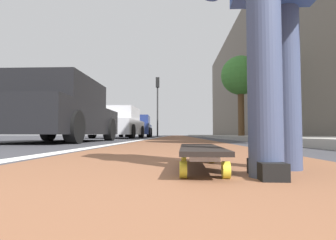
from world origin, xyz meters
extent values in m
plane|color=#38383D|center=(10.00, 0.00, 0.00)|extent=(80.00, 80.00, 0.00)
cube|color=brown|center=(24.00, 0.00, 0.00)|extent=(56.00, 2.01, 0.00)
cube|color=silver|center=(20.00, 1.15, 0.00)|extent=(52.00, 0.16, 0.01)
cube|color=#9E9B93|center=(18.00, -3.34, 0.06)|extent=(52.00, 3.20, 0.12)
cube|color=slate|center=(22.00, -6.09, 5.42)|extent=(40.00, 1.20, 10.84)
cylinder|color=yellow|center=(1.17, -0.04, 0.04)|extent=(0.07, 0.03, 0.07)
cylinder|color=yellow|center=(1.17, -0.21, 0.04)|extent=(0.07, 0.03, 0.07)
cylinder|color=yellow|center=(0.57, -0.02, 0.04)|extent=(0.07, 0.03, 0.07)
cylinder|color=yellow|center=(0.57, -0.19, 0.04)|extent=(0.07, 0.03, 0.07)
cube|color=silver|center=(1.17, -0.13, 0.08)|extent=(0.06, 0.12, 0.02)
cube|color=silver|center=(0.57, -0.11, 0.08)|extent=(0.06, 0.12, 0.02)
cube|color=black|center=(0.87, -0.12, 0.10)|extent=(0.85, 0.22, 0.02)
cylinder|color=#384260|center=(0.60, -0.36, 0.41)|extent=(0.14, 0.14, 0.82)
cylinder|color=#384260|center=(0.86, -0.55, 0.41)|extent=(0.14, 0.14, 0.82)
cube|color=black|center=(0.60, -0.36, 0.04)|extent=(0.26, 0.11, 0.07)
cube|color=black|center=(5.96, 2.84, 0.53)|extent=(4.26, 1.92, 0.70)
cube|color=black|center=(5.81, 2.84, 1.18)|extent=(2.35, 1.75, 0.60)
cube|color=#4C606B|center=(6.98, 2.83, 1.18)|extent=(0.06, 1.65, 0.51)
cylinder|color=black|center=(7.29, 3.72, 0.32)|extent=(0.64, 0.23, 0.64)
cylinder|color=black|center=(7.27, 1.93, 0.32)|extent=(0.64, 0.23, 0.64)
cylinder|color=black|center=(4.64, 1.96, 0.32)|extent=(0.64, 0.23, 0.64)
cube|color=silver|center=(12.73, 2.82, 0.53)|extent=(4.07, 2.01, 0.70)
cube|color=silver|center=(12.58, 2.83, 1.18)|extent=(2.26, 1.79, 0.60)
cube|color=#4C606B|center=(13.68, 2.79, 1.18)|extent=(0.10, 1.64, 0.51)
cylinder|color=black|center=(14.00, 3.67, 0.32)|extent=(0.64, 0.24, 0.63)
cylinder|color=black|center=(13.94, 1.89, 0.32)|extent=(0.64, 0.24, 0.63)
cylinder|color=black|center=(11.52, 3.75, 0.32)|extent=(0.64, 0.24, 0.63)
cylinder|color=black|center=(11.46, 1.98, 0.32)|extent=(0.64, 0.24, 0.63)
cube|color=navy|center=(18.75, 2.83, 0.54)|extent=(4.47, 2.09, 0.70)
cube|color=navy|center=(18.60, 2.82, 1.19)|extent=(2.49, 1.84, 0.60)
cube|color=#4C606B|center=(19.80, 2.88, 1.19)|extent=(0.12, 1.65, 0.51)
cylinder|color=black|center=(20.06, 3.78, 0.33)|extent=(0.67, 0.25, 0.66)
cylinder|color=black|center=(20.15, 2.00, 0.33)|extent=(0.67, 0.25, 0.66)
cylinder|color=black|center=(17.35, 3.65, 0.33)|extent=(0.67, 0.25, 0.66)
cylinder|color=black|center=(17.43, 1.87, 0.33)|extent=(0.67, 0.25, 0.66)
cylinder|color=#2D2D2D|center=(21.24, 1.55, 1.97)|extent=(0.12, 0.12, 3.94)
cube|color=black|center=(21.24, 1.55, 4.34)|extent=(0.24, 0.28, 0.80)
sphere|color=#360606|center=(21.37, 1.55, 4.60)|extent=(0.16, 0.16, 0.16)
sphere|color=#392907|center=(21.37, 1.55, 4.34)|extent=(0.16, 0.16, 0.16)
sphere|color=green|center=(21.37, 1.55, 4.08)|extent=(0.16, 0.16, 0.16)
cylinder|color=brown|center=(12.17, -2.94, 1.14)|extent=(0.29, 0.29, 2.28)
sphere|color=#3D7F33|center=(12.17, -2.94, 2.91)|extent=(1.80, 1.80, 1.80)
camera|label=1|loc=(-0.55, 0.00, 0.18)|focal=29.49mm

